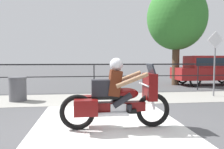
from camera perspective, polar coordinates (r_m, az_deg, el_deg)
ground_plane at (r=5.12m, az=-2.09°, el=-13.23°), size 120.00×120.00×0.00m
sidewalk_band at (r=8.42m, az=-4.15°, el=-6.33°), size 44.00×2.40×0.01m
crosswalk_band at (r=4.94m, az=-0.57°, el=-13.83°), size 3.40×6.00×0.01m
fence_railing at (r=10.10m, az=-4.72°, el=1.23°), size 36.00×0.05×1.30m
motorcycle at (r=4.78m, az=0.91°, el=-6.00°), size 2.44×0.76×1.55m
parked_car at (r=13.97m, az=23.88°, el=1.40°), size 4.23×1.68×1.71m
trash_bin at (r=8.59m, az=-23.40°, el=-3.49°), size 0.63×0.63×0.88m
street_sign at (r=9.78m, az=25.29°, el=4.33°), size 0.68×0.06×2.63m
tree_behind_sign at (r=13.55m, az=16.51°, el=14.00°), size 3.40×3.40×5.80m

